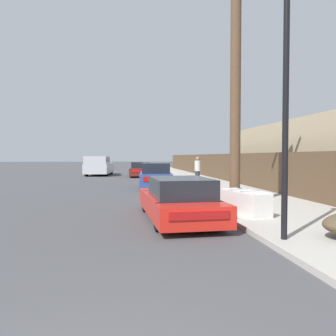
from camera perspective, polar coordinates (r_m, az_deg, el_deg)
sidewalk_curb at (r=25.85m, az=3.35°, el=-1.76°), size 4.20×63.00×0.12m
discarded_fridge at (r=9.64m, az=13.26°, el=-5.82°), size 1.00×1.79×0.70m
parked_sports_car_red at (r=9.13m, az=1.82°, el=-5.63°), size 1.92×4.59×1.19m
car_parked_mid at (r=18.49m, az=-2.17°, el=-1.43°), size 2.01×4.17×1.40m
car_parked_far at (r=28.91m, az=-4.69°, el=-0.27°), size 2.21×4.83×1.28m
pickup_truck at (r=31.03m, az=-11.98°, el=0.39°), size 2.54×5.39×1.78m
utility_pole at (r=11.29m, az=11.67°, el=13.85°), size 1.80×0.35×7.76m
street_lamp at (r=6.97m, az=19.83°, el=12.44°), size 0.26×0.26×5.07m
wooden_fence at (r=25.62m, az=7.91°, el=0.37°), size 0.08×43.03×1.83m
building_right_house at (r=18.67m, az=27.27°, el=1.76°), size 6.00×15.61×3.50m
pedestrian at (r=19.41m, az=5.15°, el=-0.37°), size 0.34×0.34×1.64m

